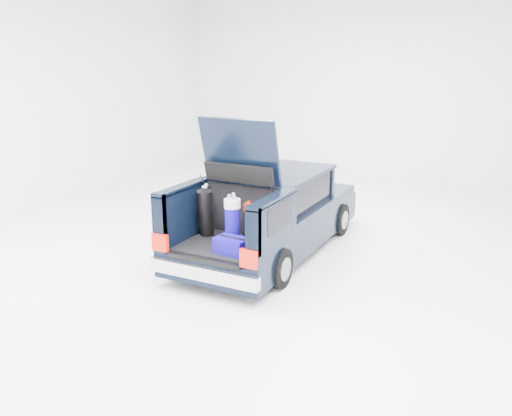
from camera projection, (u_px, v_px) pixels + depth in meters
The scene contains 6 objects.
ground at pixel (269, 251), 9.67m from camera, with size 14.00×14.00×0.00m, color white.
car at pixel (272, 213), 9.58m from camera, with size 1.87×4.65×2.47m.
red_suitcase at pixel (257, 222), 8.35m from camera, with size 0.40×0.28×0.62m.
black_golf_bag at pixel (206, 213), 8.53m from camera, with size 0.33×0.38×0.84m.
blue_golf_bag at pixel (232, 222), 8.07m from camera, with size 0.25×0.25×0.82m.
blue_duffel at pixel (232, 245), 7.83m from camera, with size 0.51×0.36×0.25m.
Camera 1 is at (3.93, -8.21, 3.37)m, focal length 38.00 mm.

